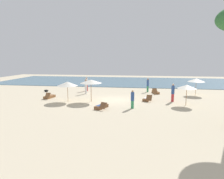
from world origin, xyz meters
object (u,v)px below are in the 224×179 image
at_px(lounger_2, 102,107).
at_px(umbrella_3, 67,84).
at_px(lounger_1, 147,99).
at_px(dog, 46,91).
at_px(umbrella_2, 187,87).
at_px(person_4, 148,85).
at_px(person_0, 86,86).
at_px(person_2, 132,99).
at_px(lounger_0, 49,97).
at_px(person_1, 173,92).
at_px(umbrella_0, 196,80).
at_px(lounger_3, 155,92).
at_px(person_3, 87,84).
at_px(umbrella_1, 91,81).

bearing_deg(lounger_2, umbrella_3, 150.54).
distance_m(lounger_1, dog, 13.85).
height_order(umbrella_2, lounger_2, umbrella_2).
bearing_deg(person_4, person_0, -162.20).
bearing_deg(person_2, person_4, 79.55).
height_order(umbrella_2, umbrella_3, umbrella_3).
bearing_deg(lounger_0, umbrella_3, -26.33).
distance_m(lounger_2, person_1, 7.87).
xyz_separation_m(umbrella_0, person_2, (-7.44, -7.56, -1.01)).
bearing_deg(lounger_3, person_0, -170.26).
distance_m(umbrella_3, person_4, 11.15).
height_order(umbrella_0, dog, umbrella_0).
bearing_deg(lounger_2, umbrella_2, 16.66).
bearing_deg(lounger_2, person_4, 64.83).
bearing_deg(lounger_0, umbrella_0, 14.24).
xyz_separation_m(person_0, person_3, (-0.48, 2.12, 0.02)).
bearing_deg(umbrella_3, person_1, 7.91).
height_order(lounger_0, lounger_2, lounger_0).
xyz_separation_m(umbrella_1, lounger_3, (7.07, 5.75, -1.95)).
distance_m(umbrella_3, dog, 7.52).
bearing_deg(dog, lounger_2, -39.54).
bearing_deg(person_3, umbrella_0, -4.25).
bearing_deg(person_1, umbrella_2, -54.63).
relative_size(umbrella_1, lounger_0, 1.33).
relative_size(umbrella_3, person_3, 1.12).
bearing_deg(umbrella_0, umbrella_1, -155.95).
height_order(umbrella_0, person_3, umbrella_0).
relative_size(lounger_0, person_4, 0.93).
distance_m(umbrella_1, person_2, 5.14).
distance_m(lounger_0, dog, 4.55).
bearing_deg(lounger_0, person_4, 27.17).
distance_m(lounger_3, person_0, 9.01).
distance_m(person_3, dog, 5.52).
bearing_deg(lounger_0, person_0, 43.80).
relative_size(person_2, person_3, 0.88).
bearing_deg(person_0, lounger_1, -21.06).
xyz_separation_m(lounger_0, lounger_2, (6.83, -3.66, 0.00)).
xyz_separation_m(umbrella_3, person_0, (0.65, 4.61, -0.93)).
bearing_deg(dog, umbrella_1, -33.00).
distance_m(person_4, dog, 13.76).
bearing_deg(person_4, lounger_0, -152.83).
height_order(lounger_1, dog, lounger_1).
height_order(person_0, person_1, person_1).
bearing_deg(person_4, lounger_2, -115.17).
distance_m(umbrella_2, person_4, 7.92).
distance_m(lounger_3, dog, 14.61).
bearing_deg(lounger_1, person_4, 87.60).
relative_size(umbrella_1, person_2, 1.37).
distance_m(umbrella_2, lounger_2, 8.38).
xyz_separation_m(lounger_1, person_1, (2.62, -0.16, 0.80)).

